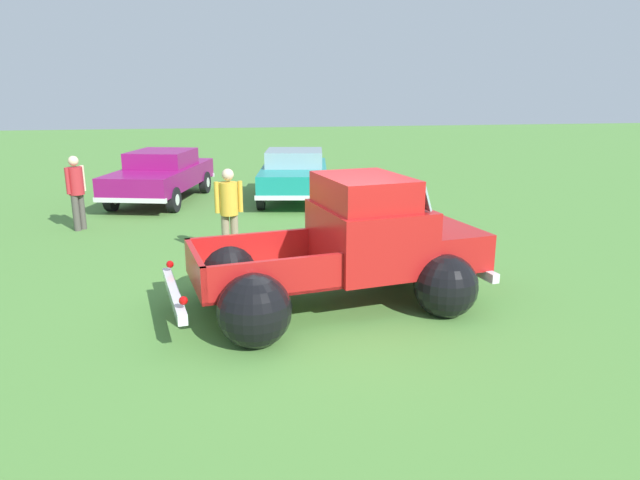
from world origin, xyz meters
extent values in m
plane|color=#548C3D|center=(0.00, 0.00, 0.00)|extent=(80.00, 80.00, 0.00)
cylinder|color=black|center=(1.28, 1.10, 0.38)|extent=(0.79, 0.35, 0.76)
cylinder|color=silver|center=(1.28, 1.10, 0.38)|extent=(0.38, 0.29, 0.34)
cylinder|color=black|center=(1.58, -0.61, 0.38)|extent=(0.79, 0.35, 0.76)
cylinder|color=silver|center=(1.58, -0.61, 0.38)|extent=(0.38, 0.29, 0.34)
cylinder|color=black|center=(-1.48, 0.63, 0.38)|extent=(0.79, 0.35, 0.76)
cylinder|color=silver|center=(-1.48, 0.63, 0.38)|extent=(0.38, 0.29, 0.34)
cylinder|color=black|center=(-1.18, -1.09, 0.38)|extent=(0.79, 0.35, 0.76)
cylinder|color=silver|center=(-1.18, -1.09, 0.38)|extent=(0.38, 0.29, 0.34)
sphere|color=black|center=(-1.49, 0.68, 0.44)|extent=(1.11, 1.11, 0.96)
sphere|color=black|center=(-1.17, -1.14, 0.44)|extent=(1.11, 1.11, 0.96)
cube|color=olive|center=(-0.94, -0.16, 0.54)|extent=(2.28, 1.87, 0.04)
cube|color=red|center=(-1.06, 0.56, 0.77)|extent=(2.03, 0.43, 0.50)
cube|color=red|center=(-0.81, -0.88, 0.77)|extent=(2.03, 0.43, 0.50)
cube|color=red|center=(0.03, 0.01, 0.77)|extent=(0.34, 1.53, 0.50)
cube|color=red|center=(-1.91, -0.33, 0.77)|extent=(0.34, 1.53, 0.50)
cube|color=red|center=(0.64, 0.11, 0.99)|extent=(1.72, 1.92, 0.95)
cube|color=red|center=(0.54, 0.09, 1.70)|extent=(1.39, 1.71, 0.45)
cube|color=#8CADB7|center=(1.18, 0.20, 1.68)|extent=(0.39, 1.46, 0.38)
cube|color=red|center=(1.68, 0.29, 0.80)|extent=(1.51, 1.81, 0.55)
sphere|color=black|center=(1.28, 1.13, 0.42)|extent=(1.06, 1.06, 0.92)
sphere|color=black|center=(1.58, -0.64, 0.42)|extent=(1.06, 1.06, 0.92)
cube|color=silver|center=(-2.21, -0.38, 0.46)|extent=(0.45, 1.97, 0.14)
cube|color=silver|center=(2.21, 0.38, 0.46)|extent=(0.45, 1.97, 0.14)
sphere|color=red|center=(-2.30, 0.40, 0.64)|extent=(0.13, 0.13, 0.11)
sphere|color=red|center=(-2.03, -1.15, 0.64)|extent=(0.13, 0.13, 0.11)
cylinder|color=black|center=(-2.71, 7.21, 0.33)|extent=(0.37, 0.69, 0.66)
cylinder|color=silver|center=(-2.71, 7.21, 0.33)|extent=(0.28, 0.34, 0.30)
cylinder|color=black|center=(-4.34, 7.66, 0.33)|extent=(0.37, 0.69, 0.66)
cylinder|color=silver|center=(-4.34, 7.66, 0.33)|extent=(0.28, 0.34, 0.30)
cylinder|color=black|center=(-1.95, 9.98, 0.33)|extent=(0.37, 0.69, 0.66)
cylinder|color=silver|center=(-1.95, 9.98, 0.33)|extent=(0.28, 0.34, 0.30)
cylinder|color=black|center=(-3.58, 10.43, 0.33)|extent=(0.37, 0.69, 0.66)
cylinder|color=silver|center=(-3.58, 10.43, 0.33)|extent=(0.28, 0.34, 0.30)
cube|color=#8C1466|center=(-3.14, 8.82, 0.71)|extent=(2.94, 4.80, 0.55)
cube|color=#8C1466|center=(-3.09, 8.99, 1.21)|extent=(2.01, 2.23, 0.45)
cube|color=silver|center=(-2.56, 10.94, 0.45)|extent=(1.83, 0.59, 0.12)
cube|color=silver|center=(-3.73, 6.70, 0.45)|extent=(1.83, 0.59, 0.12)
cylinder|color=black|center=(1.24, 6.87, 0.33)|extent=(0.31, 0.68, 0.66)
cylinder|color=silver|center=(1.24, 6.87, 0.33)|extent=(0.26, 0.33, 0.30)
cylinder|color=black|center=(-0.44, 7.16, 0.33)|extent=(0.31, 0.68, 0.66)
cylinder|color=silver|center=(-0.44, 7.16, 0.33)|extent=(0.26, 0.33, 0.30)
cylinder|color=black|center=(1.69, 9.46, 0.33)|extent=(0.31, 0.68, 0.66)
cylinder|color=silver|center=(1.69, 9.46, 0.33)|extent=(0.26, 0.33, 0.30)
cylinder|color=black|center=(0.01, 9.76, 0.33)|extent=(0.31, 0.68, 0.66)
cylinder|color=silver|center=(0.01, 9.76, 0.33)|extent=(0.26, 0.33, 0.30)
cube|color=teal|center=(0.62, 8.31, 0.71)|extent=(2.50, 4.37, 0.55)
cube|color=#8CADB7|center=(0.65, 8.47, 1.21)|extent=(1.85, 1.97, 0.45)
cube|color=silver|center=(0.97, 10.30, 0.45)|extent=(1.87, 0.42, 0.12)
cube|color=silver|center=(0.28, 6.32, 0.45)|extent=(1.87, 0.42, 0.12)
cylinder|color=gray|center=(-1.45, 2.82, 0.41)|extent=(0.16, 0.16, 0.83)
cylinder|color=gray|center=(-1.28, 2.83, 0.41)|extent=(0.16, 0.16, 0.83)
cylinder|color=gold|center=(-1.37, 2.82, 1.14)|extent=(0.36, 0.36, 0.62)
cylinder|color=gold|center=(-1.59, 2.81, 1.17)|extent=(0.10, 0.10, 0.59)
cylinder|color=gold|center=(-1.15, 2.84, 1.17)|extent=(0.10, 0.10, 0.59)
sphere|color=beige|center=(-1.37, 2.82, 1.59)|extent=(0.24, 0.24, 0.22)
cylinder|color=#4C4742|center=(-4.75, 5.55, 0.41)|extent=(0.21, 0.21, 0.82)
cylinder|color=#4C4742|center=(-4.66, 5.69, 0.41)|extent=(0.21, 0.21, 0.82)
cylinder|color=#B2262D|center=(-4.70, 5.62, 1.13)|extent=(0.47, 0.47, 0.62)
cylinder|color=#B2262D|center=(-4.83, 5.43, 1.16)|extent=(0.12, 0.12, 0.59)
cylinder|color=beige|center=(-4.58, 5.80, 1.16)|extent=(0.12, 0.12, 0.59)
sphere|color=beige|center=(-4.70, 5.62, 1.58)|extent=(0.31, 0.31, 0.22)
camera|label=1|loc=(-1.55, -7.89, 3.15)|focal=32.07mm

